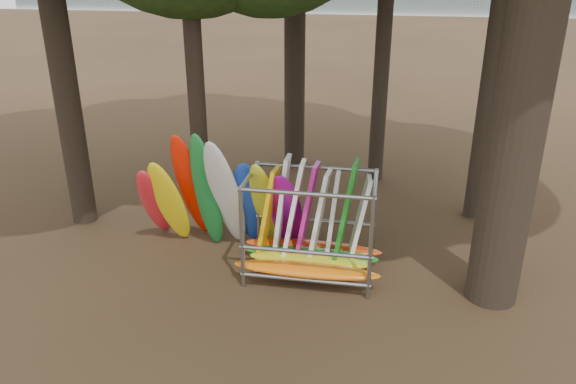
# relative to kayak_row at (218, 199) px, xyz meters

# --- Properties ---
(ground) EXTENTS (120.00, 120.00, 0.00)m
(ground) POSITION_rel_kayak_row_xyz_m (0.95, -1.00, -1.31)
(ground) COLOR #47331E
(ground) RESTS_ON ground
(lake) EXTENTS (160.00, 160.00, 0.00)m
(lake) POSITION_rel_kayak_row_xyz_m (0.95, 59.00, -1.31)
(lake) COLOR gray
(lake) RESTS_ON ground
(kayak_row) EXTENTS (4.01, 2.02, 3.14)m
(kayak_row) POSITION_rel_kayak_row_xyz_m (0.00, 0.00, 0.00)
(kayak_row) COLOR red
(kayak_row) RESTS_ON ground
(storage_rack) EXTENTS (3.11, 1.57, 2.67)m
(storage_rack) POSITION_rel_kayak_row_xyz_m (2.25, -0.70, -0.26)
(storage_rack) COLOR gray
(storage_rack) RESTS_ON ground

